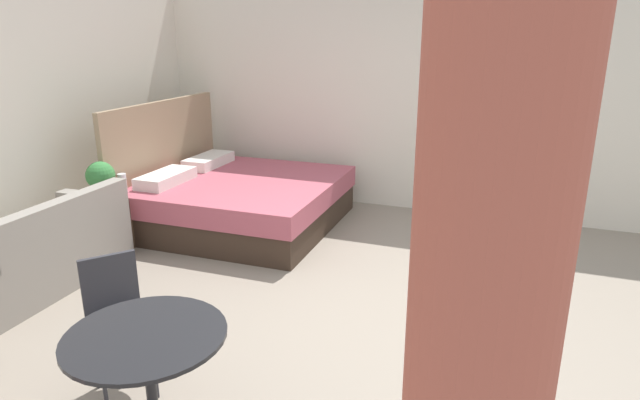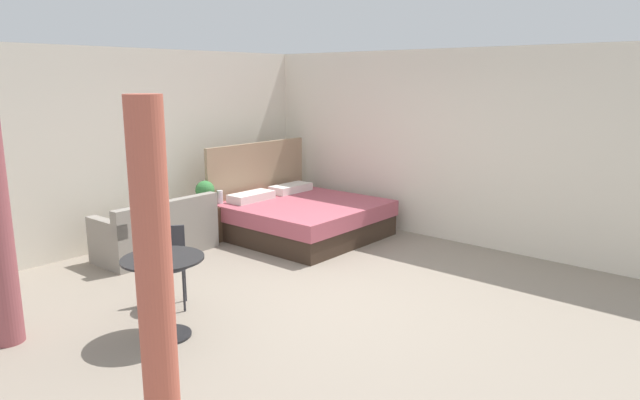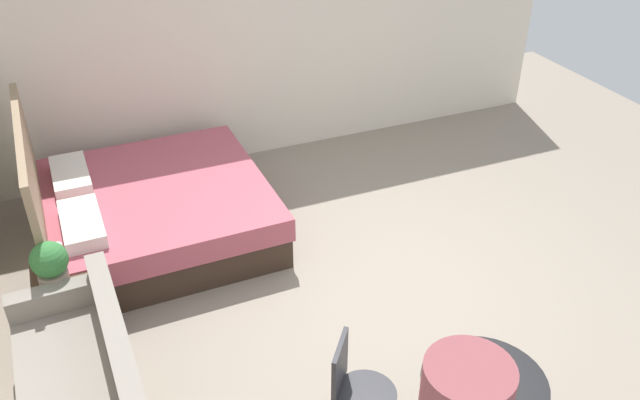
# 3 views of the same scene
# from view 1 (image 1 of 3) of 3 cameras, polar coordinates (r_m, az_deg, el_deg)

# --- Properties ---
(ground_plane) EXTENTS (8.84, 9.73, 0.02)m
(ground_plane) POSITION_cam_1_polar(r_m,az_deg,el_deg) (4.11, 2.47, -12.84)
(ground_plane) COLOR gray
(wall_right) EXTENTS (0.12, 6.73, 2.72)m
(wall_right) POSITION_cam_1_polar(r_m,az_deg,el_deg) (6.43, 11.00, 10.85)
(wall_right) COLOR silver
(wall_right) RESTS_ON ground
(bed) EXTENTS (2.04, 2.05, 1.33)m
(bed) POSITION_cam_1_polar(r_m,az_deg,el_deg) (6.02, -8.83, 0.22)
(bed) COLOR #38281E
(bed) RESTS_ON ground
(couch) EXTENTS (1.56, 0.77, 0.77)m
(couch) POSITION_cam_1_polar(r_m,az_deg,el_deg) (5.08, -27.64, -5.17)
(couch) COLOR gray
(couch) RESTS_ON ground
(nightstand) EXTENTS (0.49, 0.42, 0.51)m
(nightstand) POSITION_cam_1_polar(r_m,az_deg,el_deg) (5.74, -20.87, -2.10)
(nightstand) COLOR #473323
(nightstand) RESTS_ON ground
(potted_plant) EXTENTS (0.27, 0.27, 0.37)m
(potted_plant) POSITION_cam_1_polar(r_m,az_deg,el_deg) (5.57, -22.29, 2.04)
(potted_plant) COLOR tan
(potted_plant) RESTS_ON nightstand
(vase) EXTENTS (0.08, 0.08, 0.21)m
(vase) POSITION_cam_1_polar(r_m,az_deg,el_deg) (5.71, -20.29, 1.63)
(vase) COLOR silver
(vase) RESTS_ON nightstand
(balcony_table) EXTENTS (0.73, 0.73, 0.76)m
(balcony_table) POSITION_cam_1_polar(r_m,az_deg,el_deg) (2.73, -17.66, -17.45)
(balcony_table) COLOR black
(balcony_table) RESTS_ON ground
(cafe_chair_near_window) EXTENTS (0.56, 0.56, 0.83)m
(cafe_chair_near_window) POSITION_cam_1_polar(r_m,az_deg,el_deg) (3.40, -20.92, -11.05)
(cafe_chair_near_window) COLOR #2D2D33
(cafe_chair_near_window) RESTS_ON ground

